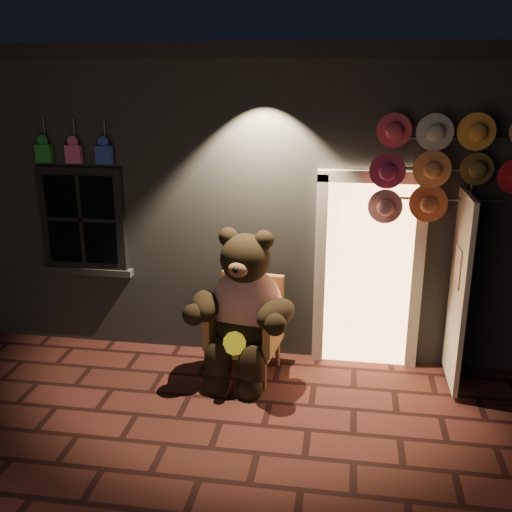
# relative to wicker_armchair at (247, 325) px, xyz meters

# --- Properties ---
(ground) EXTENTS (60.00, 60.00, 0.00)m
(ground) POSITION_rel_wicker_armchair_xyz_m (-0.08, -1.06, -0.53)
(ground) COLOR #4F221E
(ground) RESTS_ON ground
(shop_building) EXTENTS (7.30, 5.95, 3.51)m
(shop_building) POSITION_rel_wicker_armchair_xyz_m (-0.08, 2.93, 1.20)
(shop_building) COLOR slate
(shop_building) RESTS_ON ground
(wicker_armchair) EXTENTS (0.81, 0.75, 1.06)m
(wicker_armchair) POSITION_rel_wicker_armchair_xyz_m (0.00, 0.00, 0.00)
(wicker_armchair) COLOR #AF7443
(wicker_armchair) RESTS_ON ground
(teddy_bear) EXTENTS (1.22, 1.01, 1.69)m
(teddy_bear) POSITION_rel_wicker_armchair_xyz_m (-0.01, -0.14, 0.25)
(teddy_bear) COLOR #B62513
(teddy_bear) RESTS_ON ground
(hat_rack) EXTENTS (1.57, 0.22, 2.77)m
(hat_rack) POSITION_rel_wicker_armchair_xyz_m (1.96, 0.22, 1.74)
(hat_rack) COLOR #59595E
(hat_rack) RESTS_ON ground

